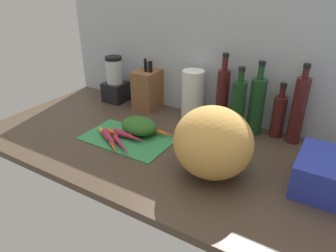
{
  "coord_description": "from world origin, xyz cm",
  "views": [
    {
      "loc": [
        58.43,
        -97.69,
        66.32
      ],
      "look_at": [
        -0.11,
        -1.29,
        9.93
      ],
      "focal_mm": 33.18,
      "sensor_mm": 36.0,
      "label": 1
    }
  ],
  "objects_px": {
    "carrot_5": "(130,133)",
    "blender_appliance": "(115,82)",
    "carrot_1": "(111,140)",
    "carrot_3": "(121,134)",
    "bottle_4": "(298,110)",
    "carrot_6": "(122,146)",
    "carrot_7": "(163,133)",
    "bottle_1": "(238,106)",
    "carrot_4": "(113,147)",
    "winter_squash": "(213,143)",
    "knife_block": "(148,89)",
    "bottle_3": "(278,115)",
    "carrot_2": "(130,136)",
    "cutting_board": "(127,138)",
    "carrot_0": "(104,134)",
    "bottle_2": "(256,105)",
    "paper_towel_roll": "(193,95)",
    "bottle_0": "(222,96)"
  },
  "relations": [
    {
      "from": "bottle_2",
      "to": "bottle_4",
      "type": "relative_size",
      "value": 0.97
    },
    {
      "from": "carrot_2",
      "to": "carrot_3",
      "type": "bearing_deg",
      "value": -177.28
    },
    {
      "from": "carrot_4",
      "to": "carrot_6",
      "type": "height_order",
      "value": "carrot_6"
    },
    {
      "from": "cutting_board",
      "to": "bottle_4",
      "type": "height_order",
      "value": "bottle_4"
    },
    {
      "from": "carrot_7",
      "to": "knife_block",
      "type": "distance_m",
      "value": 0.37
    },
    {
      "from": "carrot_7",
      "to": "bottle_1",
      "type": "relative_size",
      "value": 0.44
    },
    {
      "from": "carrot_7",
      "to": "bottle_4",
      "type": "relative_size",
      "value": 0.39
    },
    {
      "from": "knife_block",
      "to": "bottle_2",
      "type": "distance_m",
      "value": 0.58
    },
    {
      "from": "blender_appliance",
      "to": "bottle_3",
      "type": "xyz_separation_m",
      "value": [
        0.88,
        0.04,
        -0.01
      ]
    },
    {
      "from": "carrot_1",
      "to": "carrot_3",
      "type": "height_order",
      "value": "carrot_1"
    },
    {
      "from": "carrot_6",
      "to": "bottle_2",
      "type": "height_order",
      "value": "bottle_2"
    },
    {
      "from": "carrot_5",
      "to": "blender_appliance",
      "type": "height_order",
      "value": "blender_appliance"
    },
    {
      "from": "carrot_1",
      "to": "carrot_5",
      "type": "relative_size",
      "value": 1.57
    },
    {
      "from": "paper_towel_roll",
      "to": "blender_appliance",
      "type": "bearing_deg",
      "value": -178.5
    },
    {
      "from": "carrot_0",
      "to": "blender_appliance",
      "type": "distance_m",
      "value": 0.46
    },
    {
      "from": "blender_appliance",
      "to": "bottle_4",
      "type": "distance_m",
      "value": 0.96
    },
    {
      "from": "carrot_4",
      "to": "winter_squash",
      "type": "relative_size",
      "value": 0.37
    },
    {
      "from": "cutting_board",
      "to": "carrot_6",
      "type": "relative_size",
      "value": 2.28
    },
    {
      "from": "winter_squash",
      "to": "paper_towel_roll",
      "type": "height_order",
      "value": "winter_squash"
    },
    {
      "from": "carrot_1",
      "to": "carrot_4",
      "type": "xyz_separation_m",
      "value": [
        0.04,
        -0.03,
        -0.01
      ]
    },
    {
      "from": "carrot_1",
      "to": "carrot_6",
      "type": "relative_size",
      "value": 0.92
    },
    {
      "from": "carrot_2",
      "to": "bottle_0",
      "type": "bearing_deg",
      "value": 53.32
    },
    {
      "from": "carrot_2",
      "to": "winter_squash",
      "type": "height_order",
      "value": "winter_squash"
    },
    {
      "from": "carrot_5",
      "to": "paper_towel_roll",
      "type": "relative_size",
      "value": 0.41
    },
    {
      "from": "bottle_2",
      "to": "carrot_6",
      "type": "bearing_deg",
      "value": -133.83
    },
    {
      "from": "bottle_0",
      "to": "bottle_2",
      "type": "distance_m",
      "value": 0.16
    },
    {
      "from": "carrot_2",
      "to": "bottle_4",
      "type": "distance_m",
      "value": 0.71
    },
    {
      "from": "carrot_5",
      "to": "carrot_6",
      "type": "bearing_deg",
      "value": -71.8
    },
    {
      "from": "carrot_6",
      "to": "carrot_5",
      "type": "bearing_deg",
      "value": 108.2
    },
    {
      "from": "carrot_4",
      "to": "carrot_3",
      "type": "bearing_deg",
      "value": 113.02
    },
    {
      "from": "carrot_2",
      "to": "carrot_5",
      "type": "height_order",
      "value": "carrot_5"
    },
    {
      "from": "bottle_4",
      "to": "bottle_3",
      "type": "bearing_deg",
      "value": 168.84
    },
    {
      "from": "blender_appliance",
      "to": "carrot_1",
      "type": "bearing_deg",
      "value": -52.92
    },
    {
      "from": "carrot_2",
      "to": "blender_appliance",
      "type": "bearing_deg",
      "value": 136.69
    },
    {
      "from": "carrot_4",
      "to": "bottle_4",
      "type": "xyz_separation_m",
      "value": [
        0.61,
        0.46,
        0.13
      ]
    },
    {
      "from": "carrot_1",
      "to": "bottle_1",
      "type": "relative_size",
      "value": 0.52
    },
    {
      "from": "carrot_1",
      "to": "carrot_6",
      "type": "bearing_deg",
      "value": -6.27
    },
    {
      "from": "bottle_1",
      "to": "bottle_3",
      "type": "bearing_deg",
      "value": 19.05
    },
    {
      "from": "blender_appliance",
      "to": "bottle_1",
      "type": "xyz_separation_m",
      "value": [
        0.72,
        -0.02,
        0.02
      ]
    },
    {
      "from": "carrot_5",
      "to": "carrot_6",
      "type": "xyz_separation_m",
      "value": [
        0.03,
        -0.1,
        -0.0
      ]
    },
    {
      "from": "carrot_0",
      "to": "cutting_board",
      "type": "bearing_deg",
      "value": 25.48
    },
    {
      "from": "cutting_board",
      "to": "winter_squash",
      "type": "height_order",
      "value": "winter_squash"
    },
    {
      "from": "winter_squash",
      "to": "blender_appliance",
      "type": "xyz_separation_m",
      "value": [
        -0.76,
        0.38,
        -0.02
      ]
    },
    {
      "from": "knife_block",
      "to": "bottle_0",
      "type": "distance_m",
      "value": 0.42
    },
    {
      "from": "carrot_5",
      "to": "carrot_6",
      "type": "distance_m",
      "value": 0.1
    },
    {
      "from": "carrot_4",
      "to": "bottle_3",
      "type": "distance_m",
      "value": 0.72
    },
    {
      "from": "carrot_6",
      "to": "bottle_0",
      "type": "relative_size",
      "value": 0.5
    },
    {
      "from": "carrot_0",
      "to": "bottle_2",
      "type": "distance_m",
      "value": 0.69
    },
    {
      "from": "carrot_5",
      "to": "carrot_0",
      "type": "bearing_deg",
      "value": -148.42
    },
    {
      "from": "carrot_2",
      "to": "carrot_4",
      "type": "height_order",
      "value": "carrot_2"
    }
  ]
}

